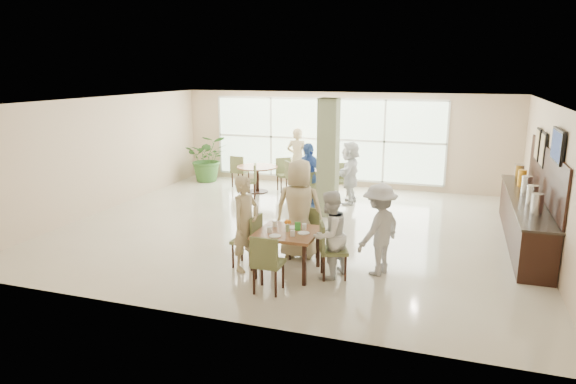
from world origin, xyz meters
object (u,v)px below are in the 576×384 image
(teen_far, at_px, (299,209))
(teen_right, at_px, (329,235))
(round_table_right, at_px, (315,179))
(adult_a, at_px, (308,176))
(potted_plant, at_px, (208,158))
(adult_standing, at_px, (297,158))
(main_table, at_px, (288,236))
(buffet_counter, at_px, (526,216))
(teen_standing, at_px, (379,229))
(adult_b, at_px, (350,173))
(round_table_left, at_px, (257,172))
(teen_left, at_px, (246,223))

(teen_far, height_order, teen_right, teen_far)
(round_table_right, height_order, adult_a, adult_a)
(potted_plant, relative_size, adult_standing, 0.82)
(main_table, bearing_deg, buffet_counter, 37.02)
(teen_standing, xyz_separation_m, adult_standing, (-3.30, 5.87, 0.10))
(main_table, distance_m, adult_b, 5.05)
(buffet_counter, xyz_separation_m, adult_b, (-4.03, 1.99, 0.27))
(main_table, height_order, round_table_left, same)
(teen_left, height_order, adult_a, teen_left)
(main_table, relative_size, adult_b, 0.63)
(adult_a, xyz_separation_m, adult_standing, (-0.93, 2.08, 0.06))
(teen_left, height_order, adult_standing, adult_standing)
(round_table_left, height_order, potted_plant, potted_plant)
(round_table_right, xyz_separation_m, potted_plant, (-3.85, 1.30, 0.14))
(teen_right, bearing_deg, teen_left, -60.93)
(round_table_right, height_order, buffet_counter, buffet_counter)
(potted_plant, bearing_deg, round_table_right, -18.62)
(round_table_right, height_order, teen_left, teen_left)
(teen_far, xyz_separation_m, adult_standing, (-1.77, 5.52, -0.03))
(teen_right, relative_size, teen_standing, 0.95)
(teen_right, bearing_deg, potted_plant, -114.15)
(round_table_right, distance_m, teen_left, 5.13)
(adult_b, bearing_deg, teen_standing, 16.52)
(potted_plant, bearing_deg, teen_right, -48.95)
(potted_plant, bearing_deg, adult_a, -28.52)
(teen_right, relative_size, adult_b, 0.92)
(teen_standing, bearing_deg, main_table, -46.98)
(potted_plant, bearing_deg, adult_standing, -0.56)
(teen_standing, relative_size, adult_a, 0.95)
(round_table_left, height_order, teen_far, teen_far)
(adult_a, height_order, adult_b, adult_a)
(round_table_left, distance_m, adult_standing, 1.31)
(buffet_counter, xyz_separation_m, adult_a, (-4.94, 1.19, 0.28))
(teen_far, distance_m, adult_a, 3.54)
(round_table_right, height_order, teen_standing, teen_standing)
(round_table_left, distance_m, adult_b, 2.81)
(teen_standing, xyz_separation_m, adult_a, (-2.37, 3.78, 0.04))
(main_table, distance_m, teen_far, 0.85)
(potted_plant, bearing_deg, teen_standing, -43.30)
(teen_far, bearing_deg, potted_plant, -53.99)
(teen_right, height_order, adult_standing, adult_standing)
(adult_standing, bearing_deg, round_table_right, 124.37)
(teen_standing, bearing_deg, teen_far, -76.97)
(round_table_left, height_order, buffet_counter, buffet_counter)
(adult_a, bearing_deg, adult_b, 64.26)
(teen_far, relative_size, adult_a, 1.11)
(teen_left, height_order, teen_right, teen_left)
(potted_plant, xyz_separation_m, adult_b, (4.80, -1.31, 0.09))
(round_table_right, bearing_deg, adult_a, -87.13)
(teen_standing, bearing_deg, adult_b, -136.64)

